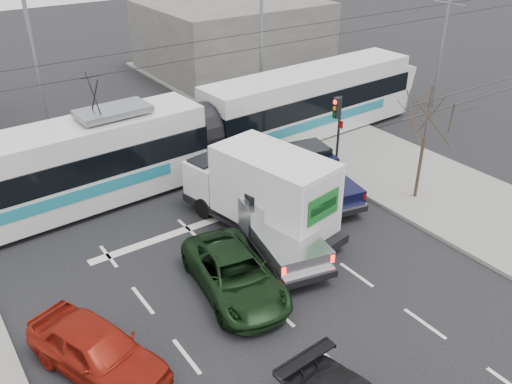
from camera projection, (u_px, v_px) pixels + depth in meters
ground at (319, 293)px, 18.03m from camera, size 120.00×120.00×0.00m
sidewalk_right at (484, 212)px, 22.50m from camera, size 6.00×60.00×0.15m
rails at (179, 180)px, 25.24m from camera, size 60.00×1.60×0.03m
building_right at (233, 37)px, 40.15m from camera, size 12.00×10.00×5.00m
bare_tree at (428, 117)px, 21.83m from camera, size 2.40×2.40×5.00m
traffic_signal at (338, 118)px, 24.65m from camera, size 0.44×0.44×3.60m
street_lamp_near at (258, 33)px, 29.34m from camera, size 2.38×0.25×9.00m
street_lamp_far at (30, 56)px, 25.03m from camera, size 2.38×0.25×9.00m
catenary at (173, 100)px, 23.39m from camera, size 60.00×0.20×7.00m
tram at (200, 132)px, 25.33m from camera, size 26.77×4.02×5.44m
silver_pickup at (270, 219)px, 20.13m from camera, size 3.21×6.22×2.16m
box_truck at (262, 191)px, 20.70m from camera, size 3.54×7.14×3.41m
navy_pickup at (315, 174)px, 23.50m from camera, size 2.68×5.18×2.08m
green_car at (235, 274)px, 17.78m from camera, size 3.07×5.28×1.38m
red_car at (97, 350)px, 14.71m from camera, size 3.22×4.82×1.53m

